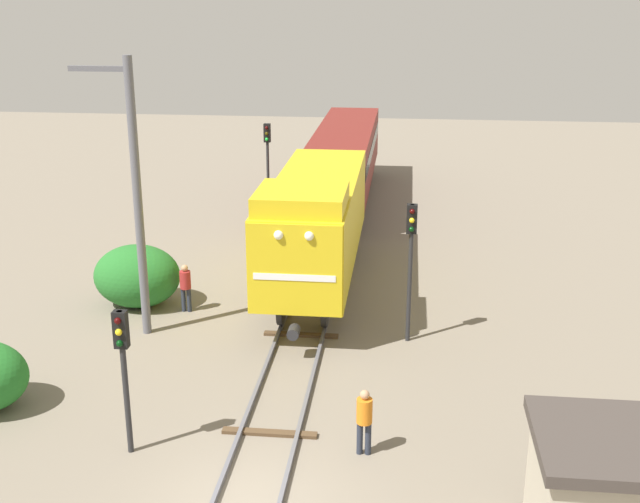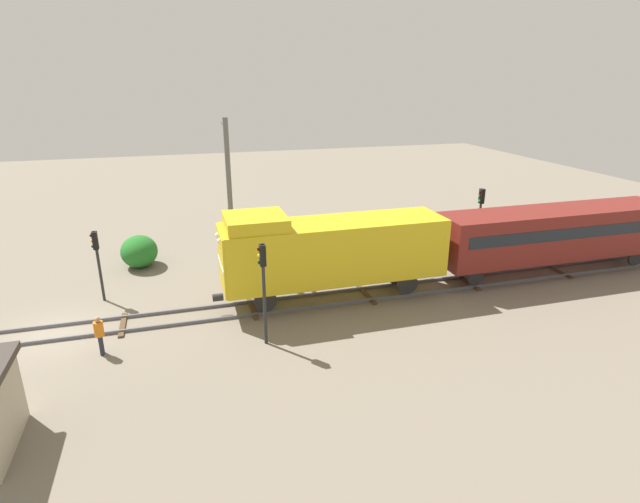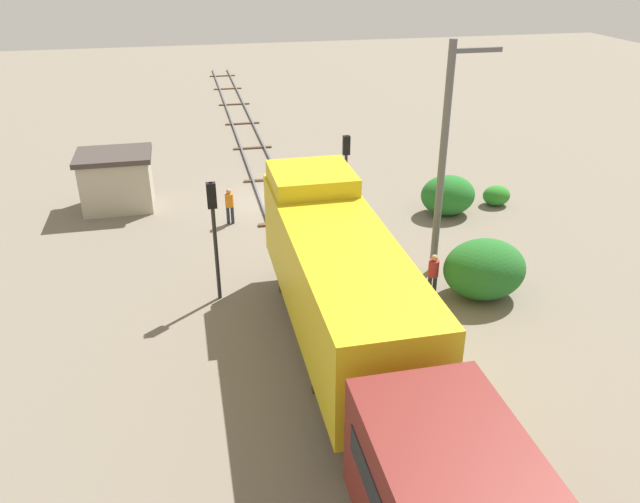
{
  "view_description": "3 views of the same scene",
  "coord_description": "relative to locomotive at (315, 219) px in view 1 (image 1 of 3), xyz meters",
  "views": [
    {
      "loc": [
        3.2,
        -14.38,
        10.7
      ],
      "look_at": [
        0.4,
        10.89,
        2.25
      ],
      "focal_mm": 45.0,
      "sensor_mm": 36.0,
      "label": 1
    },
    {
      "loc": [
        22.16,
        5.97,
        10.82
      ],
      "look_at": [
        0.18,
        12.37,
        2.75
      ],
      "focal_mm": 28.0,
      "sensor_mm": 36.0,
      "label": 2
    },
    {
      "loc": [
        4.08,
        29.01,
        11.71
      ],
      "look_at": [
        -0.19,
        9.77,
        1.87
      ],
      "focal_mm": 35.0,
      "sensor_mm": 36.0,
      "label": 3
    }
  ],
  "objects": [
    {
      "name": "traffic_signal_far",
      "position": [
        -3.6,
        10.75,
        0.26
      ],
      "size": [
        0.32,
        0.34,
        4.37
      ],
      "color": "#262628",
      "rests_on": "ground"
    },
    {
      "name": "passenger_car_leading",
      "position": [
        0.0,
        13.34,
        -0.25
      ],
      "size": [
        2.84,
        14.0,
        3.66
      ],
      "color": "maroon",
      "rests_on": "railway_track"
    },
    {
      "name": "catenary_mast",
      "position": [
        -5.06,
        -4.26,
        1.87
      ],
      "size": [
        1.94,
        0.28,
        8.79
      ],
      "color": "#595960",
      "rests_on": "ground"
    },
    {
      "name": "traffic_signal_near",
      "position": [
        -3.2,
        -11.11,
        -0.21
      ],
      "size": [
        0.32,
        0.34,
        3.66
      ],
      "color": "#262628",
      "rests_on": "ground"
    },
    {
      "name": "bush_near",
      "position": [
        -6.02,
        -2.02,
        -1.68
      ],
      "size": [
        3.02,
        2.47,
        2.19
      ],
      "primitive_type": "ellipsoid",
      "color": "#236726",
      "rests_on": "ground"
    },
    {
      "name": "worker_by_signal",
      "position": [
        -4.2,
        -2.38,
        -1.78
      ],
      "size": [
        0.38,
        0.38,
        1.7
      ],
      "rotation": [
        0.0,
        0.0,
        1.13
      ],
      "color": "#262B38",
      "rests_on": "ground"
    },
    {
      "name": "locomotive",
      "position": [
        0.0,
        0.0,
        0.0
      ],
      "size": [
        2.9,
        11.6,
        4.6
      ],
      "color": "gold",
      "rests_on": "railway_track"
    },
    {
      "name": "traffic_signal_mid",
      "position": [
        3.4,
        -3.95,
        0.32
      ],
      "size": [
        0.32,
        0.34,
        4.46
      ],
      "color": "#262628",
      "rests_on": "ground"
    },
    {
      "name": "worker_near_track",
      "position": [
        2.4,
        -10.58,
        -1.78
      ],
      "size": [
        0.38,
        0.38,
        1.7
      ],
      "rotation": [
        0.0,
        0.0,
        4.22
      ],
      "color": "#262B38",
      "rests_on": "ground"
    },
    {
      "name": "relay_hut",
      "position": [
        7.5,
        -13.8,
        -1.38
      ],
      "size": [
        3.5,
        2.9,
        2.74
      ],
      "color": "#B2A893",
      "rests_on": "ground"
    }
  ]
}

